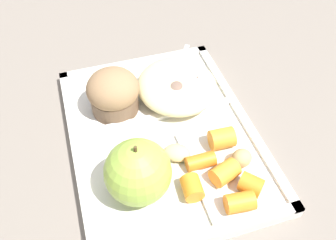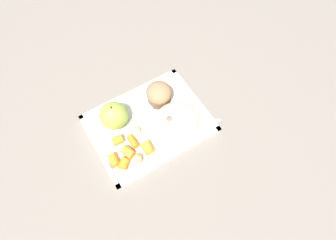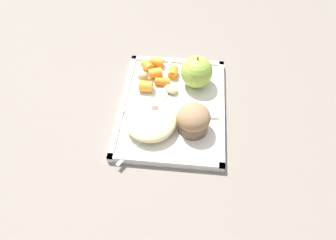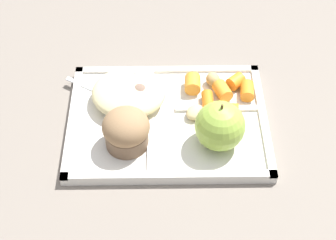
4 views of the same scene
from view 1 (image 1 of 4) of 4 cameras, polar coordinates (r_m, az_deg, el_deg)
ground at (r=0.48m, az=-0.86°, el=-2.98°), size 6.00×6.00×0.00m
lunch_tray at (r=0.48m, az=-0.85°, el=-2.46°), size 0.31×0.23×0.02m
green_apple at (r=0.39m, az=-4.74°, el=-8.13°), size 0.07×0.07×0.08m
bran_muffin at (r=0.49m, az=-8.57°, el=4.25°), size 0.07×0.07×0.06m
carrot_slice_diagonal at (r=0.41m, az=3.82°, el=-10.56°), size 0.03×0.02×0.02m
carrot_slice_near_corner at (r=0.43m, az=12.90°, el=-9.87°), size 0.03×0.03×0.02m
carrot_slice_large at (r=0.43m, az=8.91°, el=-8.17°), size 0.03×0.04×0.02m
carrot_slice_back at (r=0.44m, az=5.14°, el=-6.48°), size 0.02×0.04×0.02m
carrot_slice_center at (r=0.46m, az=8.45°, el=-2.88°), size 0.03×0.03×0.03m
carrot_slice_small at (r=0.41m, az=11.22°, el=-12.55°), size 0.02×0.03×0.02m
potato_chunk_large at (r=0.44m, az=11.47°, el=-5.90°), size 0.03×0.03×0.02m
potato_chunk_golden at (r=0.44m, az=1.42°, el=-5.16°), size 0.04×0.04×0.02m
egg_noodle_pile at (r=0.51m, az=1.40°, el=5.43°), size 0.12×0.11×0.04m
meatball_center at (r=0.51m, az=1.83°, el=4.81°), size 0.03×0.03×0.03m
meatball_back at (r=0.51m, az=4.03°, el=5.22°), size 0.04×0.04×0.04m
meatball_front at (r=0.51m, az=1.25°, el=5.19°), size 0.03×0.03×0.03m
meatball_side at (r=0.50m, az=1.33°, el=4.09°), size 0.04×0.04×0.04m
plastic_fork at (r=0.55m, az=1.33°, el=6.58°), size 0.13×0.08×0.00m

